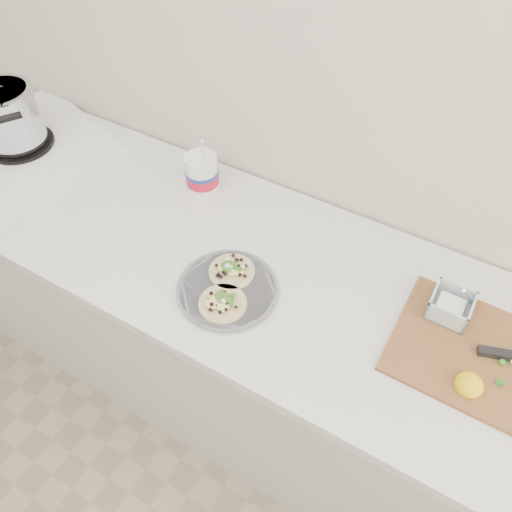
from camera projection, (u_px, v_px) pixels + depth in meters
The scene contains 5 objects.
counter at pixel (203, 316), 1.82m from camera, with size 2.44×0.66×0.90m.
stove at pixel (13, 127), 1.68m from camera, with size 0.69×0.67×0.27m.
taco_plate at pixel (227, 287), 1.32m from camera, with size 0.27×0.27×0.04m.
tub at pixel (202, 171), 1.55m from camera, with size 0.10×0.10×0.23m.
cutboard at pixel (490, 353), 1.19m from camera, with size 0.46×0.32×0.07m.
Camera 1 is at (0.68, 0.64, 1.97)m, focal length 35.00 mm.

